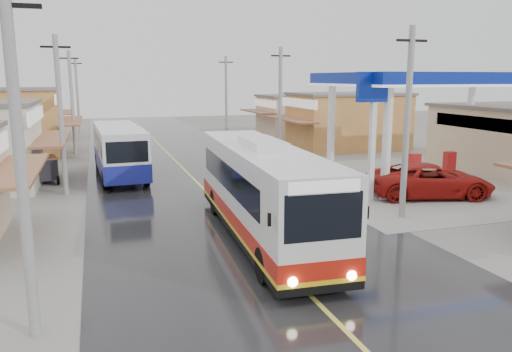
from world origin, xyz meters
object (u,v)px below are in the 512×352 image
Objects in this scene: cyclist at (110,173)px; tricycle_near at (45,168)px; coach_bus at (262,191)px; second_bus at (119,150)px; jeepney at (430,180)px.

cyclist reaches higher than tricycle_near.
coach_bus is 5.88× the size of tricycle_near.
tricycle_near is at bearing -174.66° from second_bus.
cyclist is 3.84m from tricycle_near.
jeepney is 21.08m from tricycle_near.
coach_bus is at bearing 124.05° from jeepney.
second_bus is at bearing 110.90° from coach_bus.
second_bus is 17.83m from jeepney.
tricycle_near is (-4.16, -0.58, -0.77)m from second_bus.
second_bus reaches higher than jeepney.
second_bus is at bearing 80.55° from cyclist.
coach_bus is 1.96× the size of jeepney.
cyclist is at bearing 116.61° from coach_bus.
second_bus is (-4.46, 13.73, -0.15)m from coach_bus.
jeepney is at bearing 22.17° from coach_bus.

